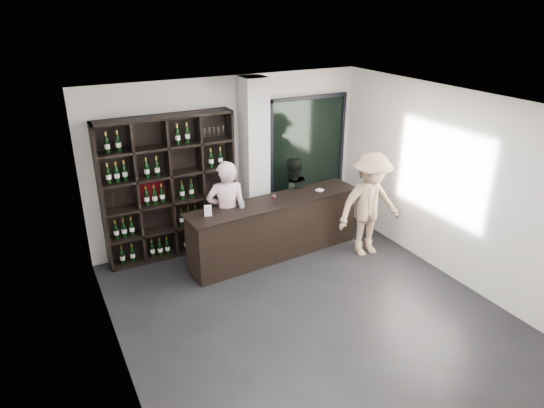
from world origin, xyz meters
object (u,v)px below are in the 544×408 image
wine_shelf (170,188)px  customer (370,205)px  taster_pink (227,214)px  tasting_counter (275,228)px  taster_black (291,198)px

wine_shelf → customer: wine_shelf is taller
wine_shelf → taster_pink: size_ratio=1.36×
tasting_counter → customer: size_ratio=1.70×
wine_shelf → tasting_counter: (1.50, -0.86, -0.69)m
tasting_counter → taster_pink: 0.89m
tasting_counter → taster_pink: size_ratio=1.74×
tasting_counter → taster_black: (0.60, 0.51, 0.25)m
taster_black → customer: customer is taller
wine_shelf → tasting_counter: size_ratio=0.78×
tasting_counter → customer: 1.62m
tasting_counter → taster_pink: taster_pink is taller
wine_shelf → customer: 3.31m
tasting_counter → taster_pink: bearing=165.2°
taster_pink → taster_black: (1.39, 0.37, -0.12)m
wine_shelf → tasting_counter: 1.86m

